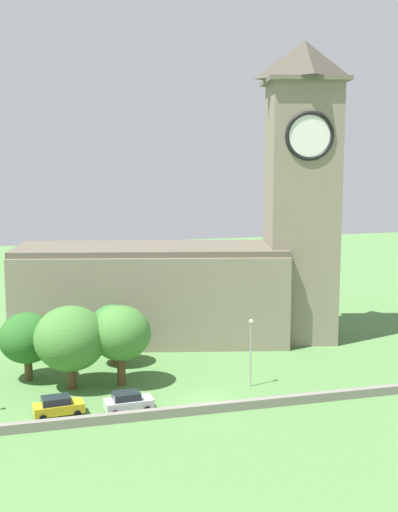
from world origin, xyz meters
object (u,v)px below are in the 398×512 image
church (204,257)px  tree_riverside_east (113,326)px  car_yellow (58,406)px  car_white (128,402)px  streetlamp_west_mid (251,342)px  tree_churchyard (70,339)px  tree_by_tower (121,333)px  tree_riverside_west (27,338)px

church → tree_riverside_east: 15.78m
car_yellow → car_white: bearing=-4.9°
car_yellow → streetlamp_west_mid: size_ratio=0.66×
car_yellow → tree_churchyard: 8.24m
car_white → tree_churchyard: (-4.43, 7.42, 4.17)m
car_white → streetlamp_west_mid: (12.84, 3.34, 3.70)m
tree_by_tower → car_yellow: bearing=-135.7°
car_white → tree_riverside_west: tree_riverside_west is taller
streetlamp_west_mid → tree_riverside_east: size_ratio=1.02×
tree_riverside_west → tree_churchyard: tree_churchyard is taller
tree_riverside_west → car_yellow: bearing=-77.8°
tree_riverside_west → streetlamp_west_mid: bearing=-20.2°
car_white → streetlamp_west_mid: streetlamp_west_mid is taller
streetlamp_west_mid → tree_churchyard: (-17.27, 4.08, 0.47)m
streetlamp_west_mid → tree_riverside_east: bearing=139.4°
tree_riverside_east → tree_churchyard: size_ratio=0.81×
church → tree_churchyard: size_ratio=4.93×
church → tree_by_tower: size_ratio=5.04×
church → tree_churchyard: 23.05m
streetlamp_west_mid → tree_by_tower: 12.93m
church → car_yellow: 29.97m
car_yellow → streetlamp_west_mid: (19.03, 2.82, 3.69)m
church → streetlamp_west_mid: size_ratio=5.95×
tree_riverside_west → tree_riverside_east: bearing=15.9°
tree_riverside_east → tree_churchyard: 8.18m
tree_churchyard → car_yellow: bearing=-104.3°
church → tree_riverside_east: church is taller
streetlamp_west_mid → tree_riverside_west: size_ratio=0.98×
car_white → car_yellow: bearing=175.1°
tree_riverside_east → tree_by_tower: (-0.19, -6.76, 1.01)m
tree_riverside_west → tree_riverside_east: (9.15, 2.61, -0.05)m
tree_riverside_east → tree_by_tower: tree_by_tower is taller
church → streetlamp_west_mid: (-0.26, -18.09, -5.73)m
car_yellow → tree_by_tower: bearing=44.3°
tree_riverside_east → streetlamp_west_mid: bearing=-40.6°
car_yellow → tree_by_tower: size_ratio=0.56×
streetlamp_west_mid → tree_riverside_east: streetlamp_west_mid is taller
tree_by_tower → streetlamp_west_mid: bearing=-16.6°
church → streetlamp_west_mid: bearing=-90.8°
car_yellow → car_white: size_ratio=1.03×
church → tree_riverside_west: size_ratio=5.82×
streetlamp_west_mid → tree_by_tower: tree_by_tower is taller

